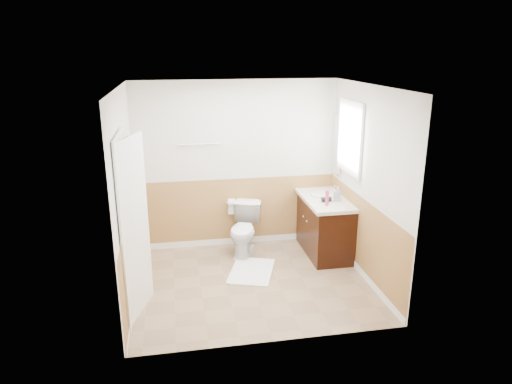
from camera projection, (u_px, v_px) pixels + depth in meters
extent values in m
plane|color=#8C7051|center=(252.00, 282.00, 6.04)|extent=(3.00, 3.00, 0.00)
plane|color=white|center=(251.00, 86.00, 5.30)|extent=(3.00, 3.00, 0.00)
plane|color=silver|center=(237.00, 165.00, 6.89)|extent=(3.00, 0.00, 3.00)
plane|color=silver|center=(275.00, 230.00, 4.45)|extent=(3.00, 0.00, 3.00)
plane|color=silver|center=(125.00, 197.00, 5.41)|extent=(0.00, 3.00, 3.00)
plane|color=silver|center=(367.00, 184.00, 5.93)|extent=(0.00, 3.00, 3.00)
plane|color=#A07B40|center=(237.00, 213.00, 7.10)|extent=(3.00, 0.00, 3.00)
plane|color=#A07B40|center=(274.00, 298.00, 4.68)|extent=(3.00, 0.00, 3.00)
plane|color=#A07B40|center=(131.00, 256.00, 5.64)|extent=(0.00, 2.60, 2.60)
plane|color=#A07B40|center=(362.00, 239.00, 6.15)|extent=(0.00, 2.60, 2.60)
imported|color=white|center=(244.00, 230.00, 6.80)|extent=(0.62, 0.81, 0.74)
cube|color=white|center=(252.00, 271.00, 6.32)|extent=(0.78, 0.93, 0.02)
cube|color=black|center=(325.00, 227.00, 6.81)|extent=(0.55, 1.10, 0.80)
sphere|color=silver|center=(307.00, 221.00, 6.62)|extent=(0.03, 0.03, 0.03)
sphere|color=#BBBAC1|center=(303.00, 217.00, 6.81)|extent=(0.03, 0.03, 0.03)
cube|color=white|center=(325.00, 200.00, 6.68)|extent=(0.60, 1.15, 0.05)
cylinder|color=white|center=(323.00, 194.00, 6.81)|extent=(0.36, 0.36, 0.02)
cylinder|color=white|center=(335.00, 190.00, 6.83)|extent=(0.02, 0.02, 0.14)
cylinder|color=#CD3578|center=(327.00, 198.00, 6.32)|extent=(0.05, 0.05, 0.22)
imported|color=#8C959E|center=(337.00, 194.00, 6.55)|extent=(0.11, 0.11, 0.21)
cylinder|color=black|center=(326.00, 199.00, 6.51)|extent=(0.14, 0.07, 0.07)
cylinder|color=black|center=(323.00, 200.00, 6.56)|extent=(0.03, 0.03, 0.07)
cube|color=silver|center=(337.00, 145.00, 6.87)|extent=(0.02, 0.35, 0.90)
cube|color=white|center=(350.00, 138.00, 6.33)|extent=(0.04, 0.80, 1.00)
cube|color=white|center=(351.00, 137.00, 6.33)|extent=(0.01, 0.70, 0.90)
cube|color=white|center=(133.00, 229.00, 5.08)|extent=(0.29, 0.78, 2.04)
cube|color=white|center=(126.00, 229.00, 5.06)|extent=(0.02, 0.92, 2.10)
sphere|color=silver|center=(141.00, 224.00, 5.42)|extent=(0.06, 0.06, 0.06)
cylinder|color=silver|center=(199.00, 144.00, 6.65)|extent=(0.62, 0.02, 0.02)
cylinder|color=silver|center=(231.00, 202.00, 6.97)|extent=(0.14, 0.02, 0.02)
cylinder|color=white|center=(231.00, 202.00, 6.97)|extent=(0.10, 0.11, 0.11)
cube|color=white|center=(231.00, 209.00, 7.00)|extent=(0.10, 0.01, 0.16)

